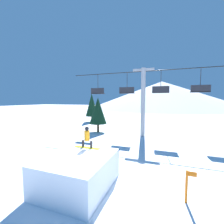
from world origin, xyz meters
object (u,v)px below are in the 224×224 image
at_px(pine_tree_near, 98,111).
at_px(trail_marker, 187,185).
at_px(snowboarder, 87,138).
at_px(snow_ramp, 78,171).

relative_size(pine_tree_near, trail_marker, 3.34).
distance_m(snowboarder, pine_tree_near, 11.41).
bearing_deg(snowboarder, pine_tree_near, 112.33).
relative_size(snow_ramp, pine_tree_near, 0.78).
relative_size(snow_ramp, snowboarder, 2.32).
height_order(snow_ramp, trail_marker, snow_ramp).
xyz_separation_m(snowboarder, trail_marker, (5.09, -0.74, -1.39)).
height_order(pine_tree_near, trail_marker, pine_tree_near).
distance_m(snow_ramp, trail_marker, 4.89).
bearing_deg(snow_ramp, snowboarder, 100.22).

